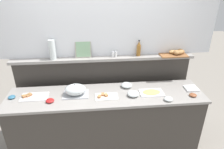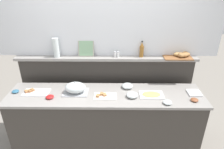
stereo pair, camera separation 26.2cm
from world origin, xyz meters
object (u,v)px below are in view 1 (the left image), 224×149
(condiment_bowl_teal, at_px, (12,97))
(water_carafe, at_px, (52,50))
(framed_picture, at_px, (83,49))
(pepper_shaker, at_px, (116,54))
(glass_bowl_small, at_px, (127,85))
(glass_bowl_large, at_px, (133,94))
(salt_shaker, at_px, (113,54))
(vinegar_bottle_amber, at_px, (139,49))
(glass_bowl_medium, at_px, (168,99))
(condiment_bowl_red, at_px, (193,95))
(bread_basket, at_px, (176,53))
(cold_cuts_platter, at_px, (151,92))
(condiment_bowl_dark, at_px, (50,101))
(sandwich_platter_rear, at_px, (33,97))
(serving_cloche, at_px, (75,90))
(napkin_stack, at_px, (191,88))
(sandwich_platter_side, at_px, (106,96))

(condiment_bowl_teal, distance_m, water_carafe, 0.82)
(framed_picture, bearing_deg, pepper_shaker, -4.71)
(glass_bowl_small, bearing_deg, glass_bowl_large, -78.39)
(condiment_bowl_teal, distance_m, pepper_shaker, 1.52)
(salt_shaker, bearing_deg, condiment_bowl_teal, -164.55)
(vinegar_bottle_amber, height_order, water_carafe, water_carafe)
(glass_bowl_medium, height_order, water_carafe, water_carafe)
(condiment_bowl_red, relative_size, water_carafe, 0.35)
(glass_bowl_large, distance_m, condiment_bowl_teal, 1.60)
(pepper_shaker, distance_m, bread_basket, 0.91)
(cold_cuts_platter, distance_m, condiment_bowl_teal, 1.86)
(glass_bowl_large, xyz_separation_m, condiment_bowl_dark, (-1.08, -0.04, -0.01))
(condiment_bowl_dark, distance_m, salt_shaker, 1.08)
(glass_bowl_medium, xyz_separation_m, water_carafe, (-1.50, 0.63, 0.50))
(sandwich_platter_rear, height_order, framed_picture, framed_picture)
(cold_cuts_platter, height_order, bread_basket, bread_basket)
(glass_bowl_large, xyz_separation_m, glass_bowl_small, (-0.05, 0.24, 0.00))
(glass_bowl_medium, distance_m, glass_bowl_small, 0.62)
(condiment_bowl_red, xyz_separation_m, condiment_bowl_teal, (-2.38, 0.19, -0.00))
(framed_picture, bearing_deg, condiment_bowl_teal, -156.22)
(cold_cuts_platter, xyz_separation_m, serving_cloche, (-1.03, 0.06, 0.06))
(glass_bowl_small, height_order, bread_basket, bread_basket)
(sandwich_platter_rear, distance_m, salt_shaker, 1.23)
(glass_bowl_large, height_order, framed_picture, framed_picture)
(glass_bowl_medium, height_order, condiment_bowl_red, glass_bowl_medium)
(sandwich_platter_rear, bearing_deg, water_carafe, 56.56)
(cold_cuts_platter, bearing_deg, napkin_stack, 4.36)
(bread_basket, height_order, framed_picture, framed_picture)
(napkin_stack, distance_m, water_carafe, 2.02)
(cold_cuts_platter, distance_m, napkin_stack, 0.59)
(condiment_bowl_teal, xyz_separation_m, condiment_bowl_dark, (0.51, -0.14, 0.00))
(pepper_shaker, xyz_separation_m, water_carafe, (-0.89, 0.00, 0.10))
(glass_bowl_small, relative_size, salt_shaker, 1.83)
(cold_cuts_platter, xyz_separation_m, salt_shaker, (-0.49, 0.43, 0.41))
(glass_bowl_large, bearing_deg, cold_cuts_platter, 9.68)
(sandwich_platter_side, height_order, framed_picture, framed_picture)
(serving_cloche, xyz_separation_m, salt_shaker, (0.54, 0.37, 0.35))
(water_carafe, bearing_deg, sandwich_platter_side, -33.56)
(condiment_bowl_teal, height_order, water_carafe, water_carafe)
(vinegar_bottle_amber, height_order, pepper_shaker, vinegar_bottle_amber)
(sandwich_platter_side, bearing_deg, water_carafe, 146.44)
(condiment_bowl_red, bearing_deg, glass_bowl_large, 173.70)
(sandwich_platter_rear, xyz_separation_m, condiment_bowl_dark, (0.24, -0.14, 0.01))
(serving_cloche, relative_size, salt_shaker, 3.91)
(sandwich_platter_rear, relative_size, pepper_shaker, 3.99)
(pepper_shaker, bearing_deg, water_carafe, 180.00)
(condiment_bowl_dark, xyz_separation_m, vinegar_bottle_amber, (1.23, 0.53, 0.47))
(glass_bowl_small, distance_m, condiment_bowl_red, 0.90)
(glass_bowl_medium, bearing_deg, vinegar_bottle_amber, 112.99)
(sandwich_platter_rear, relative_size, condiment_bowl_red, 3.60)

